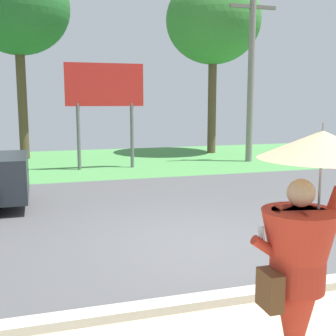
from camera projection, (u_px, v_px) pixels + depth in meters
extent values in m
cube|color=#4C4C4F|center=(167.00, 215.00, 8.92)|extent=(40.00, 8.00, 0.10)
cube|color=#4B8E49|center=(107.00, 162.00, 16.48)|extent=(40.00, 8.00, 0.10)
cube|color=#B2AD9E|center=(263.00, 292.00, 5.12)|extent=(40.00, 0.24, 0.10)
cone|color=#B22D1E|center=(296.00, 298.00, 3.48)|extent=(0.60, 0.60, 1.45)
cylinder|color=#B22D1E|center=(298.00, 250.00, 3.42)|extent=(0.44, 0.44, 0.65)
sphere|color=tan|center=(301.00, 193.00, 3.35)|extent=(0.22, 0.22, 0.22)
cylinder|color=#B22D1E|center=(330.00, 214.00, 3.46)|extent=(0.24, 0.09, 0.45)
cylinder|color=#B22D1E|center=(268.00, 249.00, 3.36)|extent=(0.29, 0.08, 0.24)
cylinder|color=gray|center=(320.00, 187.00, 3.39)|extent=(0.02, 0.02, 0.75)
cone|color=#D1B284|center=(322.00, 145.00, 3.34)|extent=(1.00, 1.00, 0.22)
cylinder|color=gray|center=(323.00, 129.00, 3.32)|extent=(0.02, 0.02, 0.10)
cube|color=#B7B7BC|center=(262.00, 236.00, 3.36)|extent=(0.02, 0.11, 0.16)
cube|color=brown|center=(270.00, 290.00, 3.34)|extent=(0.12, 0.24, 0.30)
cylinder|color=gray|center=(251.00, 78.00, 15.95)|extent=(0.24, 0.24, 6.22)
cube|color=#666056|center=(253.00, 7.00, 15.56)|extent=(1.80, 0.12, 0.12)
cylinder|color=slate|center=(79.00, 137.00, 14.27)|extent=(0.12, 0.12, 2.20)
cylinder|color=slate|center=(132.00, 135.00, 14.79)|extent=(0.12, 0.12, 2.20)
cube|color=red|center=(105.00, 85.00, 14.26)|extent=(2.60, 0.10, 1.40)
cylinder|color=brown|center=(212.00, 103.00, 18.73)|extent=(0.36, 0.36, 4.35)
ellipsoid|color=#387F33|center=(213.00, 20.00, 18.20)|extent=(4.00, 4.00, 3.63)
cylinder|color=brown|center=(22.00, 101.00, 16.80)|extent=(0.36, 0.36, 4.53)
ellipsoid|color=#286B2D|center=(17.00, 7.00, 16.25)|extent=(3.90, 3.90, 3.54)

